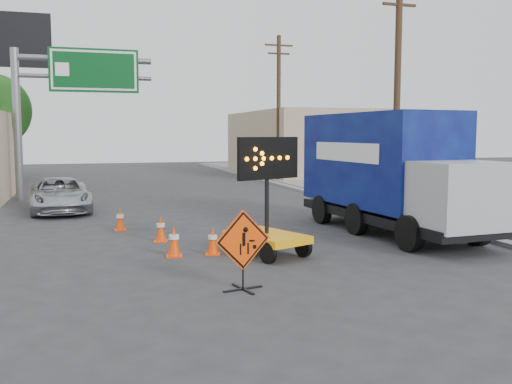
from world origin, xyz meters
name	(u,v)px	position (x,y,z in m)	size (l,w,h in m)	color
ground	(294,295)	(0.00, 0.00, 0.00)	(100.00, 100.00, 0.00)	#2D2D30
curb_right	(324,196)	(7.20, 15.00, 0.06)	(0.40, 60.00, 0.12)	gray
sidewalk_right	(368,194)	(9.50, 15.00, 0.07)	(4.00, 60.00, 0.15)	gray
building_right_far	(315,143)	(13.00, 30.00, 2.30)	(10.00, 14.00, 4.60)	tan
highway_gantry	(64,88)	(-4.43, 17.96, 5.07)	(6.18, 0.38, 6.90)	slate
utility_pole_near	(397,90)	(8.00, 10.00, 4.68)	(1.80, 0.26, 9.00)	#432D1C
utility_pole_far	(279,106)	(8.00, 24.00, 4.68)	(1.80, 0.26, 9.00)	#432D1C
construction_sign	(243,248)	(-0.81, 0.64, 0.83)	(1.16, 0.83, 1.57)	black
arrow_board	(267,229)	(0.60, 3.51, 0.66)	(1.92, 2.38, 2.94)	#FCA80E
pickup_truck	(60,195)	(-4.60, 13.35, 0.65)	(2.17, 4.71, 1.31)	#B3B5BB
box_truck	(389,179)	(5.17, 5.55, 1.65)	(2.82, 7.78, 3.64)	black
cone_a	(213,241)	(-0.67, 3.97, 0.35)	(0.44, 0.44, 0.70)	#FF4405
cone_b	(174,241)	(-1.62, 4.04, 0.38)	(0.42, 0.42, 0.77)	#FF4405
cone_c	(161,229)	(-1.68, 6.07, 0.37)	(0.46, 0.46, 0.74)	#FF4405
cone_d	(120,219)	(-2.66, 8.30, 0.35)	(0.37, 0.37, 0.71)	#FF4405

